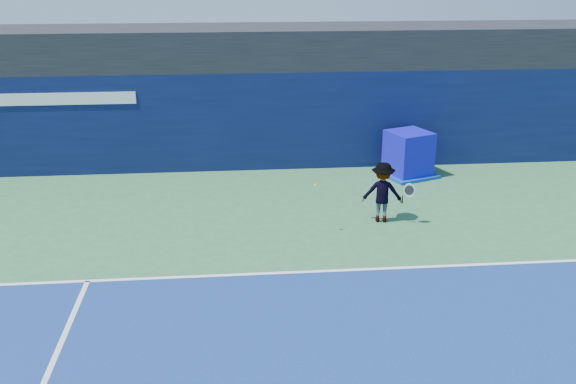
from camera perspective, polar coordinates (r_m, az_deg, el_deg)
name	(u,v)px	position (r m, az deg, el deg)	size (l,w,h in m)	color
ground	(358,353)	(11.08, 6.22, -14.07)	(80.00, 80.00, 0.00)	#306B3E
baseline	(330,271)	(13.62, 3.78, -7.00)	(24.00, 0.10, 0.01)	white
stadium_band	(292,46)	(20.73, 0.34, 12.86)	(36.00, 3.00, 1.20)	black
back_wall_assembly	(295,118)	(20.12, 0.59, 6.57)	(36.00, 1.03, 3.00)	#0A133B
equipment_cart	(408,156)	(19.60, 10.64, 3.19)	(1.84, 1.84, 1.36)	#110CB4
tennis_player	(382,192)	(16.00, 8.39, -0.02)	(1.27, 0.76, 1.52)	white
tennis_ball	(315,185)	(14.93, 2.45, 0.61)	(0.07, 0.07, 0.07)	#C3CE16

